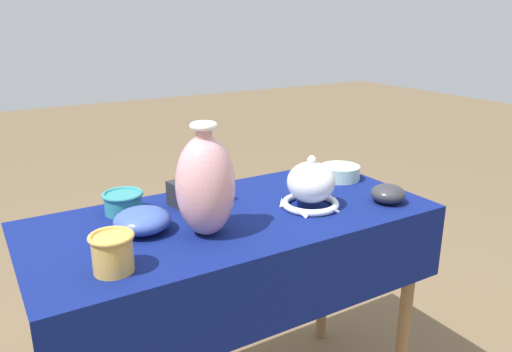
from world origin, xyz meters
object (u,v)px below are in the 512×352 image
at_px(vase_tall_bulbous, 205,185).
at_px(cup_wide_ochre, 113,251).
at_px(bowl_shallow_cobalt, 142,220).
at_px(pot_squat_celadon, 340,172).
at_px(vase_dome_bell, 311,186).
at_px(bowl_shallow_charcoal, 388,194).
at_px(cup_wide_teal, 123,202).
at_px(mosaic_tile_box, 197,192).

distance_m(vase_tall_bulbous, cup_wide_ochre, 0.31).
bearing_deg(bowl_shallow_cobalt, pot_squat_celadon, 6.04).
distance_m(bowl_shallow_cobalt, pot_squat_celadon, 0.79).
relative_size(vase_dome_bell, bowl_shallow_charcoal, 1.77).
relative_size(cup_wide_ochre, cup_wide_teal, 0.86).
distance_m(bowl_shallow_cobalt, cup_wide_teal, 0.17).
xyz_separation_m(vase_tall_bulbous, mosaic_tile_box, (0.07, 0.23, -0.10)).
relative_size(bowl_shallow_charcoal, pot_squat_celadon, 0.77).
bearing_deg(bowl_shallow_charcoal, cup_wide_teal, 155.23).
bearing_deg(mosaic_tile_box, bowl_shallow_cobalt, -162.06).
bearing_deg(pot_squat_celadon, mosaic_tile_box, 175.77).
height_order(vase_dome_bell, bowl_shallow_cobalt, vase_dome_bell).
distance_m(mosaic_tile_box, pot_squat_celadon, 0.56).
xyz_separation_m(mosaic_tile_box, cup_wide_teal, (-0.23, 0.04, -0.00)).
bearing_deg(vase_dome_bell, cup_wide_ochre, -171.49).
height_order(bowl_shallow_cobalt, cup_wide_teal, bowl_shallow_cobalt).
bearing_deg(mosaic_tile_box, bowl_shallow_charcoal, -41.12).
bearing_deg(vase_dome_bell, vase_tall_bulbous, -177.44).
relative_size(vase_dome_bell, cup_wide_ochre, 1.83).
bearing_deg(pot_squat_celadon, cup_wide_teal, 173.90).
bearing_deg(vase_dome_bell, bowl_shallow_charcoal, -22.16).
distance_m(vase_dome_bell, cup_wide_ochre, 0.66).
bearing_deg(mosaic_tile_box, cup_wide_teal, 158.31).
xyz_separation_m(bowl_shallow_cobalt, pot_squat_celadon, (0.78, 0.08, -0.01)).
bearing_deg(mosaic_tile_box, cup_wide_ochre, -150.21).
relative_size(vase_tall_bulbous, cup_wide_teal, 2.51).
relative_size(mosaic_tile_box, bowl_shallow_cobalt, 1.12).
relative_size(bowl_shallow_cobalt, cup_wide_ochre, 1.48).
distance_m(mosaic_tile_box, cup_wide_teal, 0.23).
distance_m(bowl_shallow_charcoal, cup_wide_ochre, 0.89).
bearing_deg(bowl_shallow_cobalt, bowl_shallow_charcoal, -13.70).
height_order(bowl_shallow_charcoal, bowl_shallow_cobalt, bowl_shallow_cobalt).
relative_size(vase_tall_bulbous, vase_dome_bell, 1.60).
height_order(vase_dome_bell, bowl_shallow_charcoal, vase_dome_bell).
bearing_deg(bowl_shallow_cobalt, vase_tall_bulbous, -34.92).
bearing_deg(pot_squat_celadon, vase_dome_bell, -147.22).
xyz_separation_m(vase_dome_bell, cup_wide_teal, (-0.52, 0.25, -0.03)).
bearing_deg(bowl_shallow_charcoal, vase_tall_bulbous, 172.43).
height_order(mosaic_tile_box, bowl_shallow_charcoal, mosaic_tile_box).
bearing_deg(vase_dome_bell, mosaic_tile_box, 144.34).
relative_size(mosaic_tile_box, bowl_shallow_charcoal, 1.60).
relative_size(cup_wide_teal, pot_squat_celadon, 0.86).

